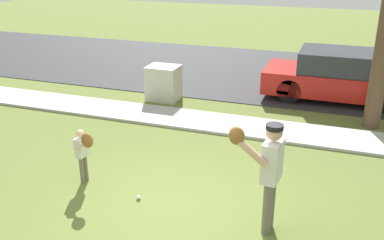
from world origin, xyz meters
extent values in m
plane|color=olive|center=(0.00, 3.50, 0.00)|extent=(48.00, 48.00, 0.00)
cube|color=#B2B2AD|center=(0.00, 3.60, 0.03)|extent=(36.00, 1.20, 0.06)
cube|color=#2D2D30|center=(0.00, 8.60, 0.01)|extent=(36.00, 6.80, 0.02)
cylinder|color=#6B6656|center=(1.50, -0.20, 0.41)|extent=(0.13, 0.13, 0.83)
cylinder|color=#6B6656|center=(1.52, -0.04, 0.41)|extent=(0.13, 0.13, 0.83)
cube|color=silver|center=(1.51, -0.12, 1.12)|extent=(0.26, 0.42, 0.59)
sphere|color=tan|center=(1.51, -0.12, 1.54)|extent=(0.22, 0.22, 0.22)
cylinder|color=black|center=(1.51, -0.12, 1.62)|extent=(0.24, 0.24, 0.07)
cylinder|color=tan|center=(1.24, -0.34, 1.33)|extent=(0.51, 0.15, 0.40)
ellipsoid|color=brown|center=(1.05, -0.32, 1.51)|extent=(0.23, 0.16, 0.26)
cylinder|color=tan|center=(1.54, 0.12, 1.14)|extent=(0.10, 0.10, 0.55)
cylinder|color=#6B6656|center=(-1.78, 0.27, 0.25)|extent=(0.08, 0.08, 0.49)
cylinder|color=#6B6656|center=(-1.79, 0.17, 0.25)|extent=(0.08, 0.08, 0.49)
cube|color=silver|center=(-1.78, 0.22, 0.67)|extent=(0.16, 0.25, 0.35)
sphere|color=beige|center=(-1.78, 0.22, 0.92)|extent=(0.13, 0.13, 0.13)
cylinder|color=beige|center=(-1.77, 0.37, 0.68)|extent=(0.06, 0.06, 0.33)
cylinder|color=beige|center=(-1.65, 0.06, 0.79)|extent=(0.31, 0.09, 0.24)
ellipsoid|color=brown|center=(-1.54, 0.05, 0.90)|extent=(0.23, 0.16, 0.26)
sphere|color=white|center=(-0.62, 0.00, 0.04)|extent=(0.07, 0.07, 0.07)
cube|color=beige|center=(-2.23, 4.87, 0.47)|extent=(0.84, 0.70, 0.93)
cube|color=red|center=(2.28, 6.46, 0.50)|extent=(4.00, 1.75, 0.60)
cube|color=#2D333D|center=(2.28, 6.46, 1.07)|extent=(2.20, 1.61, 0.55)
cylinder|color=black|center=(1.04, 5.69, 0.34)|extent=(0.64, 0.22, 0.64)
cylinder|color=black|center=(1.04, 7.22, 0.34)|extent=(0.64, 0.22, 0.64)
camera|label=1|loc=(2.23, -5.45, 3.79)|focal=40.23mm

